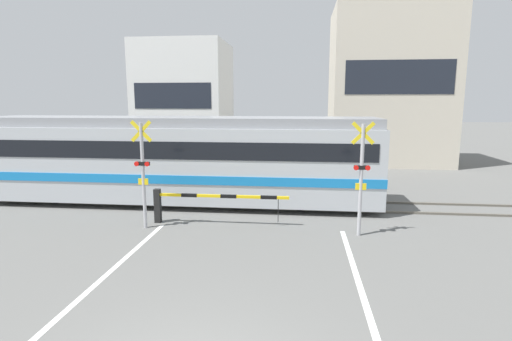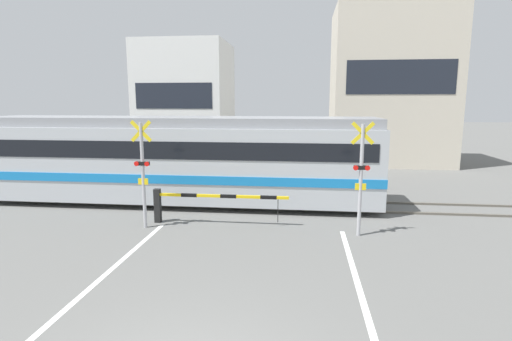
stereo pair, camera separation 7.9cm
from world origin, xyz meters
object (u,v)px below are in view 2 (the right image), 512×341
Objects in this scene: crossing_signal_right at (361,174)px; pedestrian at (273,158)px; crossing_barrier_near at (193,201)px; commuter_train at (179,157)px; crossing_barrier_far at (309,174)px; crossing_signal_left at (143,169)px.

pedestrian is at bearing 108.54° from crossing_signal_right.
crossing_signal_right is at bearing -6.61° from crossing_barrier_near.
crossing_barrier_far is at bearing 28.52° from commuter_train.
crossing_barrier_near is 6.79m from crossing_barrier_far.
crossing_barrier_near is at bearing 173.39° from crossing_signal_right.
crossing_signal_left reaches higher than crossing_barrier_near.
commuter_train is 7.44m from crossing_signal_right.
pedestrian is (3.25, 6.74, -0.91)m from commuter_train.
pedestrian is (-3.38, 10.09, -0.98)m from crossing_signal_right.
crossing_barrier_near is 9.67m from pedestrian.
crossing_signal_left reaches higher than crossing_barrier_far.
crossing_barrier_far is 2.79× the size of pedestrian.
pedestrian is at bearing 64.21° from commuter_train.
commuter_train reaches higher than pedestrian.
crossing_signal_right is (1.43, -6.19, 1.13)m from crossing_barrier_far.
commuter_train is at bearing 153.19° from crossing_signal_right.
commuter_train is 3.36m from crossing_signal_left.
crossing_signal_left reaches higher than commuter_train.
crossing_barrier_near and crossing_barrier_far have the same top height.
crossing_signal_left is at bearing -130.65° from crossing_barrier_far.
crossing_barrier_far is at bearing -63.37° from pedestrian.
pedestrian is at bearing 78.49° from crossing_barrier_near.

